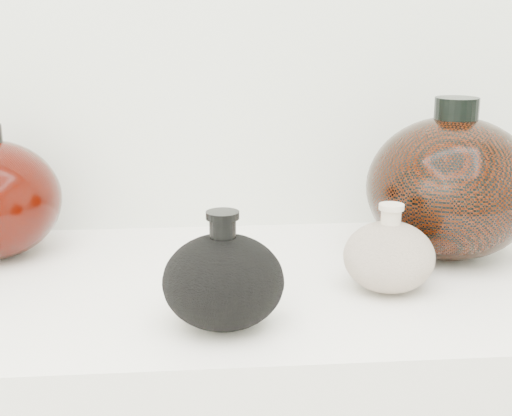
{
  "coord_description": "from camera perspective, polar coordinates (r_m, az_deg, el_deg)",
  "views": [
    {
      "loc": [
        -0.06,
        0.05,
        1.24
      ],
      "look_at": [
        0.01,
        0.92,
        1.01
      ],
      "focal_mm": 50.0,
      "sensor_mm": 36.0,
      "label": 1
    }
  ],
  "objects": [
    {
      "name": "cream_gourd_vase",
      "position": [
        0.93,
        10.59,
        -3.79
      ],
      "size": [
        0.12,
        0.12,
        0.11
      ],
      "color": "beige",
      "rests_on": "display_counter"
    },
    {
      "name": "right_round_pot",
      "position": [
        1.06,
        15.32,
        1.63
      ],
      "size": [
        0.31,
        0.31,
        0.23
      ],
      "color": "black",
      "rests_on": "display_counter"
    },
    {
      "name": "black_gourd_vase",
      "position": [
        0.81,
        -2.63,
        -5.81
      ],
      "size": [
        0.17,
        0.17,
        0.14
      ],
      "color": "black",
      "rests_on": "display_counter"
    }
  ]
}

